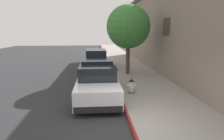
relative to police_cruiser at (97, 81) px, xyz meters
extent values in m
cube|color=#2B2B2D|center=(-3.26, 6.62, -0.84)|extent=(29.01, 60.00, 0.20)
cube|color=gray|center=(2.74, 6.62, -0.67)|extent=(3.31, 60.00, 0.16)
cube|color=maroon|center=(1.04, 6.62, -0.67)|extent=(0.08, 60.00, 0.16)
cube|color=gray|center=(6.99, 3.23, 2.32)|extent=(5.20, 27.95, 6.12)
cube|color=black|center=(4.42, 3.23, 2.62)|extent=(0.06, 1.30, 1.10)
cube|color=black|center=(4.42, 11.05, 2.62)|extent=(0.06, 1.30, 1.10)
cube|color=white|center=(0.00, -0.04, -0.16)|extent=(1.84, 4.80, 0.76)
cube|color=black|center=(0.00, 0.11, 0.52)|extent=(1.64, 2.50, 0.60)
cube|color=black|center=(0.00, -2.38, -0.42)|extent=(1.76, 0.16, 0.24)
cube|color=black|center=(0.00, 2.30, -0.42)|extent=(1.76, 0.16, 0.24)
cylinder|color=black|center=(-0.86, 1.66, -0.42)|extent=(0.22, 0.64, 0.64)
cylinder|color=black|center=(0.86, 1.66, -0.42)|extent=(0.22, 0.64, 0.64)
cylinder|color=black|center=(-0.86, -1.74, -0.42)|extent=(0.22, 0.64, 0.64)
cylinder|color=black|center=(0.86, -1.74, -0.42)|extent=(0.22, 0.64, 0.64)
cube|color=black|center=(0.00, 0.06, 0.88)|extent=(1.48, 0.20, 0.12)
cube|color=red|center=(-0.35, 0.06, 0.88)|extent=(0.44, 0.18, 0.11)
cube|color=#1E33E0|center=(0.35, 0.06, 0.88)|extent=(0.44, 0.18, 0.11)
cube|color=navy|center=(-0.02, 7.75, -0.16)|extent=(1.84, 4.80, 0.76)
cube|color=black|center=(-0.02, 7.90, 0.52)|extent=(1.64, 2.50, 0.60)
cube|color=black|center=(-0.02, 5.41, -0.42)|extent=(1.76, 0.16, 0.24)
cube|color=black|center=(-0.02, 10.09, -0.42)|extent=(1.76, 0.16, 0.24)
cylinder|color=black|center=(-0.88, 9.45, -0.42)|extent=(0.22, 0.64, 0.64)
cylinder|color=black|center=(0.84, 9.45, -0.42)|extent=(0.22, 0.64, 0.64)
cylinder|color=black|center=(-0.88, 6.05, -0.42)|extent=(0.22, 0.64, 0.64)
cylinder|color=black|center=(0.84, 6.05, -0.42)|extent=(0.22, 0.64, 0.64)
cylinder|color=#4C4C51|center=(1.63, -0.05, -0.56)|extent=(0.32, 0.32, 0.06)
cylinder|color=silver|center=(1.63, -0.05, -0.28)|extent=(0.24, 0.24, 0.50)
cone|color=black|center=(1.63, -0.05, 0.04)|extent=(0.28, 0.28, 0.14)
cylinder|color=#4C4C51|center=(1.63, -0.05, 0.14)|extent=(0.05, 0.05, 0.06)
cylinder|color=silver|center=(1.46, -0.05, -0.22)|extent=(0.10, 0.10, 0.10)
cylinder|color=silver|center=(1.80, -0.05, -0.22)|extent=(0.10, 0.10, 0.10)
cylinder|color=silver|center=(1.63, -0.23, -0.27)|extent=(0.13, 0.12, 0.13)
cylinder|color=brown|center=(2.17, 4.39, 0.52)|extent=(0.28, 0.28, 2.21)
sphere|color=#387A33|center=(2.17, 4.39, 2.66)|extent=(2.96, 2.96, 2.96)
camera|label=1|loc=(-0.06, -9.05, 2.31)|focal=31.48mm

